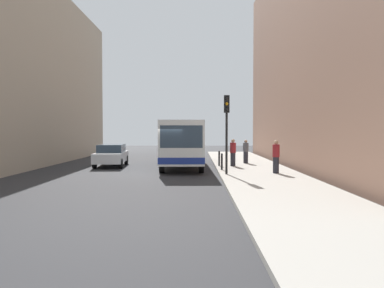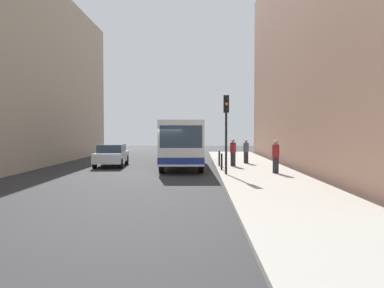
% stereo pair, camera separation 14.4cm
% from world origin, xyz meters
% --- Properties ---
extents(ground_plane, '(80.00, 80.00, 0.00)m').
position_xyz_m(ground_plane, '(0.00, 0.00, 0.00)').
color(ground_plane, '#2D2D30').
extents(sidewalk, '(4.40, 40.00, 0.15)m').
position_xyz_m(sidewalk, '(5.40, 0.00, 0.07)').
color(sidewalk, '#ADA89E').
rests_on(sidewalk, ground).
extents(building_right, '(7.00, 32.00, 15.72)m').
position_xyz_m(building_right, '(11.50, 4.00, 7.86)').
color(building_right, '#936B56').
rests_on(building_right, ground).
extents(bus, '(2.89, 11.10, 3.00)m').
position_xyz_m(bus, '(0.99, 4.60, 1.73)').
color(bus, white).
rests_on(bus, ground).
extents(car_beside_bus, '(2.07, 4.50, 1.48)m').
position_xyz_m(car_beside_bus, '(-3.75, 4.54, 0.78)').
color(car_beside_bus, silver).
rests_on(car_beside_bus, ground).
extents(car_behind_bus, '(2.14, 4.53, 1.48)m').
position_xyz_m(car_behind_bus, '(0.21, 16.01, 0.78)').
color(car_behind_bus, maroon).
rests_on(car_behind_bus, ground).
extents(traffic_light, '(0.28, 0.33, 4.10)m').
position_xyz_m(traffic_light, '(3.55, -1.39, 3.01)').
color(traffic_light, black).
rests_on(traffic_light, sidewalk).
extents(bollard_near, '(0.11, 0.11, 0.95)m').
position_xyz_m(bollard_near, '(3.45, 0.81, 0.62)').
color(bollard_near, black).
rests_on(bollard_near, sidewalk).
extents(bollard_mid, '(0.11, 0.11, 0.95)m').
position_xyz_m(bollard_mid, '(3.45, 3.46, 0.62)').
color(bollard_mid, black).
rests_on(bollard_mid, sidewalk).
extents(pedestrian_near_signal, '(0.38, 0.38, 1.77)m').
position_xyz_m(pedestrian_near_signal, '(6.23, -0.89, 1.03)').
color(pedestrian_near_signal, '#26262D').
rests_on(pedestrian_near_signal, sidewalk).
extents(pedestrian_mid_sidewalk, '(0.38, 0.38, 1.73)m').
position_xyz_m(pedestrian_mid_sidewalk, '(4.32, 3.23, 1.01)').
color(pedestrian_mid_sidewalk, '#26262D').
rests_on(pedestrian_mid_sidewalk, sidewalk).
extents(pedestrian_far_sidewalk, '(0.38, 0.38, 1.62)m').
position_xyz_m(pedestrian_far_sidewalk, '(5.41, 5.44, 0.96)').
color(pedestrian_far_sidewalk, '#26262D').
rests_on(pedestrian_far_sidewalk, sidewalk).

